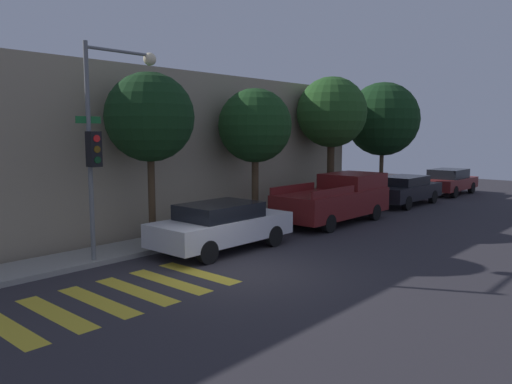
# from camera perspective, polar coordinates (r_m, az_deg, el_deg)

# --- Properties ---
(ground_plane) EXTENTS (60.00, 60.00, 0.00)m
(ground_plane) POSITION_cam_1_polar(r_m,az_deg,el_deg) (12.53, -1.72, -9.27)
(ground_plane) COLOR #2D2B30
(sidewalk) EXTENTS (26.00, 1.64, 0.14)m
(sidewalk) POSITION_cam_1_polar(r_m,az_deg,el_deg) (15.46, -12.68, -6.04)
(sidewalk) COLOR gray
(sidewalk) RESTS_ON ground
(building_row) EXTENTS (26.00, 6.00, 5.61)m
(building_row) POSITION_cam_1_polar(r_m,az_deg,el_deg) (18.69, -20.51, 4.37)
(building_row) COLOR gray
(building_row) RESTS_ON ground
(crosswalk) EXTENTS (5.99, 2.60, 0.00)m
(crosswalk) POSITION_cam_1_polar(r_m,az_deg,el_deg) (11.05, -17.60, -11.82)
(crosswalk) COLOR gold
(crosswalk) RESTS_ON ground
(traffic_light_pole) EXTENTS (2.49, 0.56, 5.76)m
(traffic_light_pole) POSITION_cam_1_polar(r_m,az_deg,el_deg) (13.69, -16.76, 7.29)
(traffic_light_pole) COLOR slate
(traffic_light_pole) RESTS_ON ground
(sedan_near_corner) EXTENTS (4.44, 1.88, 1.42)m
(sedan_near_corner) POSITION_cam_1_polar(r_m,az_deg,el_deg) (14.75, -3.95, -3.79)
(sedan_near_corner) COLOR silver
(sedan_near_corner) RESTS_ON ground
(pickup_truck) EXTENTS (5.28, 2.07, 1.83)m
(pickup_truck) POSITION_cam_1_polar(r_m,az_deg,el_deg) (19.53, 9.19, -0.73)
(pickup_truck) COLOR maroon
(pickup_truck) RESTS_ON ground
(sedan_middle) EXTENTS (4.67, 1.74, 1.39)m
(sedan_middle) POSITION_cam_1_polar(r_m,az_deg,el_deg) (24.83, 16.69, 0.27)
(sedan_middle) COLOR black
(sedan_middle) RESTS_ON ground
(sedan_far_end) EXTENTS (4.31, 1.84, 1.42)m
(sedan_far_end) POSITION_cam_1_polar(r_m,az_deg,el_deg) (29.88, 21.16, 1.17)
(sedan_far_end) COLOR maroon
(sedan_far_end) RESTS_ON ground
(tree_near_corner) EXTENTS (2.63, 2.63, 5.23)m
(tree_near_corner) POSITION_cam_1_polar(r_m,az_deg,el_deg) (15.13, -12.04, 8.30)
(tree_near_corner) COLOR #42301E
(tree_near_corner) RESTS_ON ground
(tree_midblock) EXTENTS (2.69, 2.69, 5.06)m
(tree_midblock) POSITION_cam_1_polar(r_m,az_deg,el_deg) (18.28, -0.10, 7.53)
(tree_midblock) COLOR #4C3823
(tree_midblock) RESTS_ON ground
(tree_far_end) EXTENTS (3.07, 3.07, 5.88)m
(tree_far_end) POSITION_cam_1_polar(r_m,az_deg,el_deg) (22.30, 8.63, 8.94)
(tree_far_end) COLOR #42301E
(tree_far_end) RESTS_ON ground
(tree_behind_truck) EXTENTS (3.71, 3.71, 5.98)m
(tree_behind_truck) POSITION_cam_1_polar(r_m,az_deg,el_deg) (26.37, 14.29, 8.06)
(tree_behind_truck) COLOR brown
(tree_behind_truck) RESTS_ON ground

